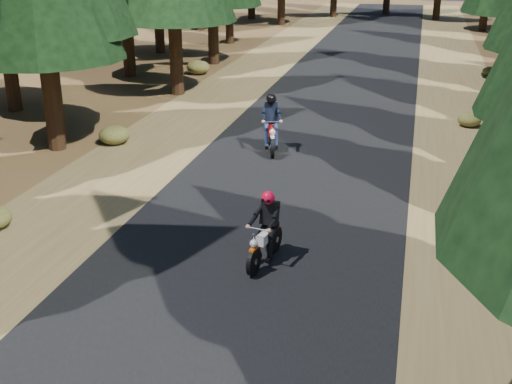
{
  "coord_description": "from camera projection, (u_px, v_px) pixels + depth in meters",
  "views": [
    {
      "loc": [
        2.89,
        -10.05,
        5.8
      ],
      "look_at": [
        0.0,
        1.5,
        1.1
      ],
      "focal_mm": 45.0,
      "sensor_mm": 36.0,
      "label": 1
    }
  ],
  "objects": [
    {
      "name": "shoulder_l",
      "position": [
        123.0,
        169.0,
        17.4
      ],
      "size": [
        3.2,
        100.0,
        0.01
      ],
      "primitive_type": "cube",
      "color": "brown",
      "rests_on": "ground"
    },
    {
      "name": "rider_follow",
      "position": [
        271.0,
        133.0,
        18.62
      ],
      "size": [
        1.05,
        1.95,
        1.67
      ],
      "rotation": [
        0.0,
        0.0,
        3.42
      ],
      "color": "#960A0A",
      "rests_on": "road"
    },
    {
      "name": "shoulder_r",
      "position": [
        478.0,
        200.0,
        15.32
      ],
      "size": [
        3.2,
        100.0,
        0.01
      ],
      "primitive_type": "cube",
      "color": "brown",
      "rests_on": "ground"
    },
    {
      "name": "ground",
      "position": [
        236.0,
        276.0,
        11.85
      ],
      "size": [
        120.0,
        120.0,
        0.0
      ],
      "primitive_type": "plane",
      "color": "#423017",
      "rests_on": "ground"
    },
    {
      "name": "understory_shrubs",
      "position": [
        367.0,
        138.0,
        19.07
      ],
      "size": [
        15.31,
        30.62,
        0.7
      ],
      "color": "#474C1E",
      "rests_on": "ground"
    },
    {
      "name": "rider_lead",
      "position": [
        265.0,
        240.0,
        12.15
      ],
      "size": [
        0.75,
        1.65,
        1.42
      ],
      "rotation": [
        0.0,
        0.0,
        2.97
      ],
      "color": "silver",
      "rests_on": "road"
    },
    {
      "name": "road",
      "position": [
        289.0,
        183.0,
        16.36
      ],
      "size": [
        6.0,
        100.0,
        0.01
      ],
      "primitive_type": "cube",
      "color": "black",
      "rests_on": "ground"
    }
  ]
}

